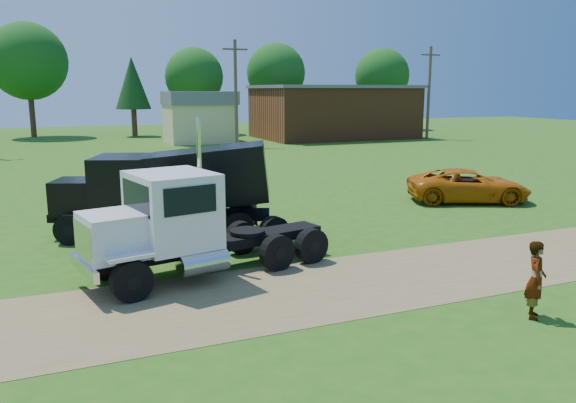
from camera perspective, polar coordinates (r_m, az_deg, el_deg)
name	(u,v)px	position (r m, az deg, el deg)	size (l,w,h in m)	color
ground	(417,273)	(15.48, 12.96, -7.13)	(140.00, 140.00, 0.00)	#235A13
dirt_track	(417,273)	(15.47, 12.96, -7.11)	(120.00, 4.20, 0.01)	brown
white_semi_tractor	(176,225)	(14.64, -11.28, -2.39)	(6.99, 3.56, 4.12)	black
black_dump_truck	(170,186)	(18.89, -11.91, 1.58)	(7.27, 4.42, 3.12)	black
orange_pickup	(468,186)	(25.72, 17.86, 1.56)	(2.38, 5.17, 1.44)	#C05E09
spectator_a	(536,280)	(13.14, 23.87, -7.28)	(0.62, 0.40, 1.69)	#999999
spectator_b	(247,200)	(20.00, -4.18, 0.11)	(0.92, 0.72, 1.90)	#999999
brick_building	(334,112)	(58.38, 4.65, 9.10)	(15.40, 10.40, 5.30)	brown
tan_shed	(200,116)	(53.46, -8.98, 8.55)	(6.20, 5.40, 4.70)	#CABA7E
utility_poles	(236,91)	(49.12, -5.33, 11.09)	(42.20, 0.28, 9.00)	#463227
tree_row	(169,72)	(63.59, -11.97, 12.78)	(58.36, 12.58, 11.61)	#3D2519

